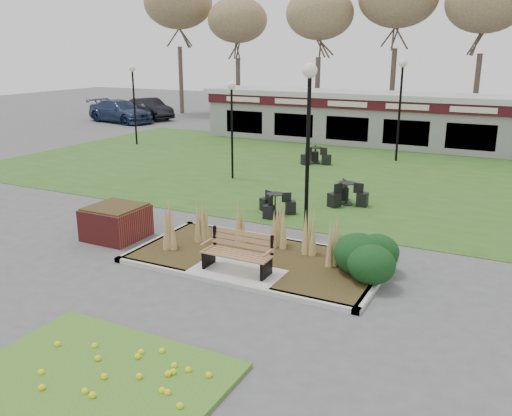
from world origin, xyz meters
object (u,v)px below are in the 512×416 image
at_px(bistro_set_a, 346,197).
at_px(park_bench, 239,252).
at_px(brick_planter, 116,222).
at_px(bistro_set_b, 275,207).
at_px(bistro_set_c, 316,158).
at_px(lamp_post_mid_right, 401,87).
at_px(car_black, 149,109).
at_px(lamp_post_near_left, 309,113).
at_px(car_silver, 118,110).
at_px(lamp_post_far_left, 133,87).
at_px(lamp_post_mid_left, 232,109).
at_px(food_pavilion, 412,120).
at_px(car_blue, 121,111).

bearing_deg(bistro_set_a, park_bench, -93.33).
height_order(brick_planter, bistro_set_a, brick_planter).
height_order(bistro_set_b, bistro_set_c, bistro_set_c).
relative_size(park_bench, bistro_set_b, 1.29).
xyz_separation_m(lamp_post_mid_right, car_black, (-20.79, 7.81, -2.70)).
bearing_deg(lamp_post_near_left, park_bench, -95.87).
relative_size(bistro_set_a, car_silver, 0.33).
distance_m(bistro_set_b, bistro_set_c, 8.46).
bearing_deg(lamp_post_far_left, park_bench, -44.06).
bearing_deg(bistro_set_a, bistro_set_c, 119.62).
xyz_separation_m(bistro_set_b, car_black, (-19.30, 18.44, 0.54)).
distance_m(lamp_post_mid_left, lamp_post_far_left, 10.20).
distance_m(brick_planter, food_pavilion, 19.49).
bearing_deg(brick_planter, car_silver, 130.51).
relative_size(food_pavilion, lamp_post_far_left, 5.62).
xyz_separation_m(park_bench, brick_planter, (-4.40, 0.75, -0.11)).
distance_m(lamp_post_far_left, bistro_set_a, 16.08).
relative_size(lamp_post_far_left, bistro_set_b, 3.33).
relative_size(lamp_post_near_left, bistro_set_a, 3.33).
bearing_deg(park_bench, car_black, 131.49).
distance_m(lamp_post_mid_left, car_silver, 21.71).
xyz_separation_m(park_bench, car_blue, (-21.24, 20.75, 0.22)).
relative_size(lamp_post_mid_left, car_silver, 0.91).
bearing_deg(lamp_post_mid_right, car_black, 159.42).
xyz_separation_m(lamp_post_near_left, lamp_post_mid_left, (-5.39, 5.26, -0.64)).
height_order(lamp_post_near_left, car_silver, lamp_post_near_left).
distance_m(food_pavilion, bistro_set_a, 12.74).
xyz_separation_m(lamp_post_near_left, bistro_set_b, (-1.65, 1.44, -3.29)).
xyz_separation_m(lamp_post_mid_right, car_blue, (-21.44, 5.27, -2.68)).
xyz_separation_m(lamp_post_mid_right, bistro_set_b, (-1.49, -10.63, -3.24)).
xyz_separation_m(food_pavilion, bistro_set_b, (-1.30, -14.86, -1.22)).
distance_m(food_pavilion, bistro_set_c, 7.36).
height_order(park_bench, car_black, car_black).
relative_size(food_pavilion, lamp_post_mid_left, 6.19).
bearing_deg(lamp_post_near_left, lamp_post_mid_left, 135.69).
relative_size(lamp_post_mid_left, bistro_set_a, 2.73).
bearing_deg(bistro_set_c, bistro_set_a, -60.38).
height_order(lamp_post_mid_left, car_blue, lamp_post_mid_left).
relative_size(car_silver, car_blue, 0.78).
distance_m(food_pavilion, bistro_set_b, 14.97).
relative_size(lamp_post_far_left, car_black, 0.91).
relative_size(lamp_post_mid_right, bistro_set_a, 3.29).
distance_m(lamp_post_mid_right, bistro_set_b, 11.22).
height_order(lamp_post_near_left, lamp_post_mid_left, lamp_post_near_left).
bearing_deg(car_blue, car_silver, 58.93).
relative_size(bistro_set_c, car_black, 0.30).
distance_m(lamp_post_mid_right, bistro_set_c, 5.14).
relative_size(food_pavilion, lamp_post_mid_right, 5.13).
distance_m(lamp_post_far_left, car_blue, 10.49).
height_order(brick_planter, car_black, car_black).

